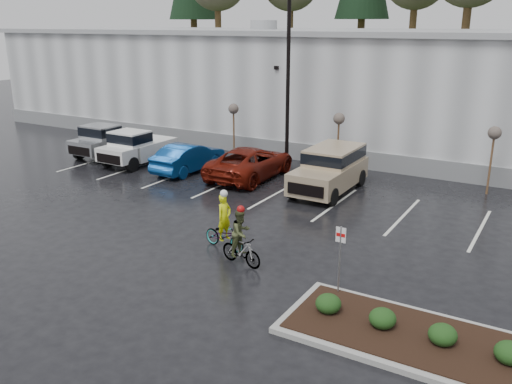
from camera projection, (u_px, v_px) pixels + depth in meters
The scene contains 21 objects.
ground at pixel (225, 271), 17.48m from camera, with size 120.00×120.00×0.00m, color black.
warehouse at pixel (415, 88), 34.47m from camera, with size 60.50×15.50×7.20m.
wooded_ridge at pixel (476, 72), 53.59m from camera, with size 80.00×25.00×6.00m, color #2A3F1A.
lamppost at pixel (288, 63), 27.58m from camera, with size 0.50×1.00×9.22m.
sapling_west at pixel (234, 112), 31.22m from camera, with size 0.60×0.60×3.20m.
sapling_mid at pixel (339, 122), 28.08m from camera, with size 0.60×0.60×3.20m.
sapling_east at pixel (494, 137), 24.45m from camera, with size 0.60×0.60×3.20m.
curb_island at pixel (441, 347), 13.25m from camera, with size 8.00×3.00×0.15m, color gray.
mulch_bed at pixel (442, 343), 13.22m from camera, with size 7.60×2.60×0.04m, color black.
shrub_a at pixel (328, 304), 14.60m from camera, with size 0.70×0.70×0.52m, color black.
shrub_b at pixel (382, 318), 13.87m from camera, with size 0.70×0.70×0.52m, color black.
shrub_c at pixel (443, 335), 13.15m from camera, with size 0.70×0.70×0.52m, color black.
shrub_d at pixel (510, 353), 12.42m from camera, with size 0.70×0.70×0.52m, color black.
fire_lane_sign at pixel (340, 253), 15.38m from camera, with size 0.30×0.05×2.20m.
pickup_silver at pixel (112, 139), 32.46m from camera, with size 2.10×5.20×1.96m, color #9FA3A7, non-canonical shape.
pickup_white at pixel (142, 146), 30.70m from camera, with size 2.10×5.20×1.96m, color white, non-canonical shape.
car_blue at pixel (189, 157), 28.93m from camera, with size 1.62×4.65×1.53m, color navy.
car_red at pixel (251, 162), 27.75m from camera, with size 2.66×5.76×1.60m, color #651309.
suv_tan at pixel (329, 171), 25.32m from camera, with size 2.20×5.10×2.06m, color tan, non-canonical shape.
cyclist_hivis at pixel (225, 230), 19.00m from camera, with size 1.87×0.91×2.17m.
cyclist_olive at pixel (241, 243), 17.69m from camera, with size 1.64×0.82×2.06m.
Camera 1 is at (8.92, -13.22, 7.66)m, focal length 38.00 mm.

